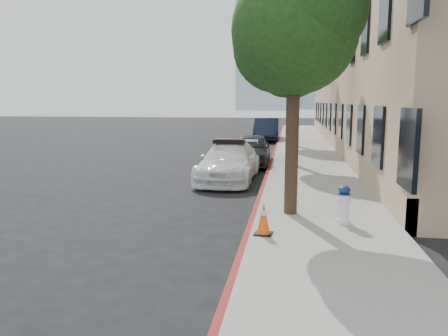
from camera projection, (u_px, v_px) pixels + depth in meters
name	position (u px, v px, depth m)	size (l,w,h in m)	color
ground	(189.00, 197.00, 12.58)	(120.00, 120.00, 0.00)	black
sidewalk	(305.00, 155.00, 21.79)	(3.20, 50.00, 0.15)	gray
curb_strip	(274.00, 154.00, 22.02)	(0.12, 50.00, 0.15)	maroon
building	(404.00, 61.00, 25.09)	(8.00, 36.00, 10.00)	tan
tower_left	(270.00, 5.00, 125.84)	(18.00, 14.00, 60.00)	#9EA8B7
tower_right	(312.00, 40.00, 139.76)	(14.00, 14.00, 44.00)	#9EA8B7
tree_near	(296.00, 30.00, 9.52)	(2.92, 2.82, 5.62)	black
tree_mid	(294.00, 65.00, 17.35)	(2.77, 2.64, 5.43)	black
tree_far	(293.00, 72.00, 25.13)	(3.10, 3.00, 5.81)	black
police_car	(229.00, 162.00, 15.01)	(1.94, 4.52, 1.45)	white
parked_car_mid	(251.00, 149.00, 18.67)	(1.60, 3.97, 1.35)	#21252A
parked_car_far	(266.00, 129.00, 30.15)	(1.65, 4.74, 1.56)	#131B31
fire_hydrant	(344.00, 205.00, 9.25)	(0.35, 0.31, 0.82)	white
traffic_cone	(264.00, 219.00, 8.49)	(0.38, 0.38, 0.64)	black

